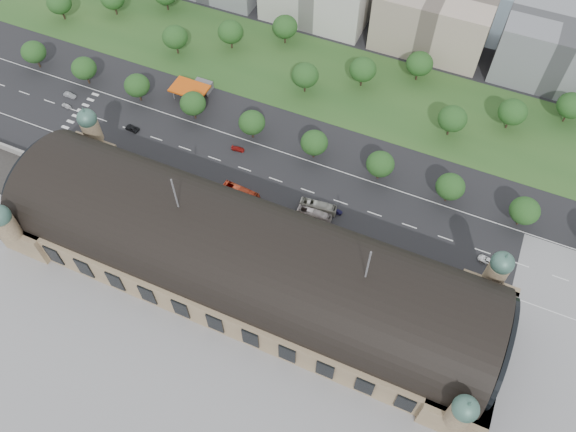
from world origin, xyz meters
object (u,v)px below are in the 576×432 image
at_px(traffic_car_2, 132,128).
at_px(parked_car_2, 111,154).
at_px(bus_mid, 314,215).
at_px(traffic_car_0, 66,106).
at_px(petrol_station, 197,87).
at_px(bus_west, 241,192).
at_px(traffic_car_1, 70,95).
at_px(traffic_car_3, 238,149).
at_px(traffic_car_4, 336,211).
at_px(parked_car_6, 190,182).
at_px(bus_east, 318,207).
at_px(parked_car_4, 187,180).
at_px(traffic_car_6, 487,260).
at_px(parked_car_1, 128,162).
at_px(parked_car_0, 77,151).
at_px(parked_car_3, 169,174).
at_px(parked_car_5, 159,180).

xyz_separation_m(traffic_car_2, parked_car_2, (-0.19, -13.61, -0.06)).
bearing_deg(bus_mid, traffic_car_0, 83.42).
xyz_separation_m(petrol_station, bus_west, (38.03, -38.28, -1.09)).
bearing_deg(traffic_car_1, traffic_car_2, -99.25).
bearing_deg(traffic_car_3, parked_car_2, 109.42).
relative_size(traffic_car_4, parked_car_6, 0.92).
distance_m(parked_car_6, bus_east, 45.18).
distance_m(traffic_car_3, parked_car_6, 22.07).
bearing_deg(bus_mid, parked_car_4, 93.18).
bearing_deg(traffic_car_6, parked_car_6, -77.86).
bearing_deg(parked_car_1, parked_car_4, 67.50).
bearing_deg(bus_east, traffic_car_6, -92.64).
bearing_deg(bus_west, traffic_car_3, 33.85).
relative_size(traffic_car_2, traffic_car_6, 1.00).
bearing_deg(bus_mid, parked_car_0, 93.58).
xyz_separation_m(petrol_station, parked_car_0, (-24.45, -44.28, -2.23)).
bearing_deg(petrol_station, traffic_car_0, -147.47).
height_order(traffic_car_4, bus_east, bus_east).
xyz_separation_m(traffic_car_6, parked_car_1, (-124.82, -10.99, 0.03)).
xyz_separation_m(traffic_car_0, bus_mid, (106.24, -9.73, 0.95)).
distance_m(traffic_car_3, parked_car_0, 57.52).
xyz_separation_m(traffic_car_2, traffic_car_3, (40.35, 6.77, -0.09)).
height_order(traffic_car_3, parked_car_6, parked_car_6).
bearing_deg(parked_car_6, traffic_car_2, -134.77).
bearing_deg(parked_car_6, parked_car_3, -114.35).
relative_size(bus_west, bus_mid, 1.14).
bearing_deg(traffic_car_2, traffic_car_1, -94.64).
relative_size(petrol_station, bus_mid, 1.19).
bearing_deg(bus_mid, traffic_car_4, -50.48).
xyz_separation_m(parked_car_3, parked_car_4, (7.29, 0.00, 0.04)).
height_order(parked_car_1, bus_east, bus_east).
relative_size(parked_car_4, parked_car_5, 0.89).
bearing_deg(petrol_station, bus_west, -45.19).
relative_size(parked_car_0, parked_car_1, 0.76).
xyz_separation_m(parked_car_2, parked_car_4, (30.97, 0.34, 0.11)).
xyz_separation_m(traffic_car_2, parked_car_3, (23.49, -13.26, 0.01)).
distance_m(parked_car_2, bus_west, 50.84).
xyz_separation_m(traffic_car_4, bus_west, (-31.77, -6.63, 1.11)).
distance_m(traffic_car_4, parked_car_2, 83.03).
xyz_separation_m(traffic_car_0, traffic_car_2, (29.67, -0.09, 0.09)).
height_order(petrol_station, traffic_car_0, petrol_station).
distance_m(bus_west, bus_east, 26.45).
bearing_deg(parked_car_3, traffic_car_3, 110.43).
xyz_separation_m(petrol_station, traffic_car_2, (-12.55, -27.02, -2.18)).
bearing_deg(petrol_station, traffic_car_4, -24.39).
bearing_deg(parked_car_5, bus_mid, 77.44).
relative_size(parked_car_5, bus_east, 0.45).
bearing_deg(parked_car_4, parked_car_3, -118.94).
bearing_deg(traffic_car_4, bus_west, -71.20).
height_order(parked_car_3, parked_car_4, parked_car_4).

